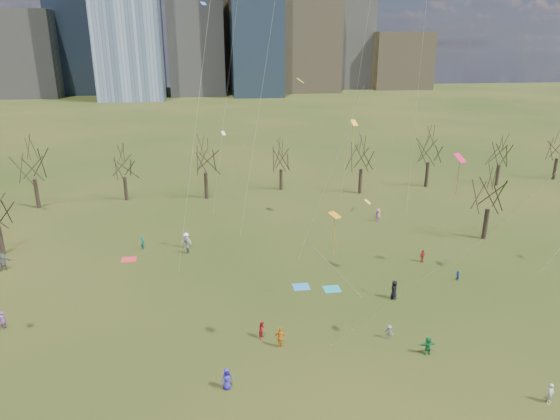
{
  "coord_description": "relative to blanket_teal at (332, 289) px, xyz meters",
  "views": [
    {
      "loc": [
        -7.16,
        -33.85,
        22.53
      ],
      "look_at": [
        0.0,
        12.0,
        7.0
      ],
      "focal_mm": 32.0,
      "sensor_mm": 36.0,
      "label": 1
    }
  ],
  "objects": [
    {
      "name": "blanket_crimson",
      "position": [
        -20.28,
        10.16,
        0.0
      ],
      "size": [
        1.6,
        1.5,
        0.03
      ],
      "primitive_type": "cube",
      "color": "red",
      "rests_on": "ground"
    },
    {
      "name": "kites_airborne",
      "position": [
        0.58,
        5.53,
        14.21
      ],
      "size": [
        60.69,
        47.24,
        34.42
      ],
      "color": "orange",
      "rests_on": "ground"
    },
    {
      "name": "person_11",
      "position": [
        -32.82,
        9.45,
        0.94
      ],
      "size": [
        1.84,
        1.31,
        1.92
      ],
      "primitive_type": "imported",
      "rotation": [
        0.0,
        0.0,
        0.47
      ],
      "color": "#5A5A5E",
      "rests_on": "ground"
    },
    {
      "name": "downtown_skyline",
      "position": [
        -6.89,
        202.58,
        38.99
      ],
      "size": [
        212.5,
        78.0,
        118.0
      ],
      "color": "slate",
      "rests_on": "ground"
    },
    {
      "name": "person_5",
      "position": [
        4.52,
        -11.44,
        0.74
      ],
      "size": [
        1.4,
        0.47,
        1.5
      ],
      "primitive_type": "imported",
      "rotation": [
        0.0,
        0.0,
        3.16
      ],
      "color": "#1B7D3D",
      "rests_on": "ground"
    },
    {
      "name": "blanket_teal",
      "position": [
        0.0,
        0.0,
        0.0
      ],
      "size": [
        1.6,
        1.5,
        0.03
      ],
      "primitive_type": "cube",
      "color": "teal",
      "rests_on": "ground"
    },
    {
      "name": "person_10",
      "position": [
        11.27,
        4.67,
        0.69
      ],
      "size": [
        0.89,
        0.73,
        1.42
      ],
      "primitive_type": "imported",
      "rotation": [
        0.0,
        0.0,
        0.55
      ],
      "color": "red",
      "rests_on": "ground"
    },
    {
      "name": "person_13",
      "position": [
        -19.03,
        12.97,
        0.81
      ],
      "size": [
        0.68,
        0.72,
        1.65
      ],
      "primitive_type": "imported",
      "rotation": [
        0.0,
        0.0,
        2.23
      ],
      "color": "#1A7567",
      "rests_on": "ground"
    },
    {
      "name": "bare_tree_row",
      "position": [
        -4.54,
        29.16,
        6.1
      ],
      "size": [
        113.04,
        29.8,
        9.5
      ],
      "color": "black",
      "rests_on": "ground"
    },
    {
      "name": "person_12",
      "position": [
        11.54,
        19.32,
        0.66
      ],
      "size": [
        0.58,
        0.74,
        1.34
      ],
      "primitive_type": "imported",
      "rotation": [
        0.0,
        0.0,
        1.32
      ],
      "color": "gold",
      "rests_on": "ground"
    },
    {
      "name": "person_14",
      "position": [
        -14.07,
        10.97,
        0.84
      ],
      "size": [
        0.9,
        1.01,
        1.72
      ],
      "primitive_type": "imported",
      "rotation": [
        0.0,
        0.0,
        4.36
      ],
      "color": "slate",
      "rests_on": "ground"
    },
    {
      "name": "blanket_navy",
      "position": [
        -2.83,
        0.92,
        0.0
      ],
      "size": [
        1.6,
        1.5,
        0.03
      ],
      "primitive_type": "cube",
      "color": "#2975C0",
      "rests_on": "ground"
    },
    {
      "name": "ground",
      "position": [
        -4.45,
        -8.06,
        -0.01
      ],
      "size": [
        500.0,
        500.0,
        0.0
      ],
      "primitive_type": "plane",
      "color": "black",
      "rests_on": "ground"
    },
    {
      "name": "person_9",
      "position": [
        -14.07,
        12.48,
        0.92
      ],
      "size": [
        1.39,
        1.12,
        1.88
      ],
      "primitive_type": "imported",
      "rotation": [
        0.0,
        0.0,
        5.88
      ],
      "color": "white",
      "rests_on": "ground"
    },
    {
      "name": "person_0",
      "position": [
        -10.79,
        -13.12,
        0.78
      ],
      "size": [
        0.87,
        0.66,
        1.59
      ],
      "primitive_type": "imported",
      "rotation": [
        0.0,
        0.0,
        0.22
      ],
      "color": "#2E24A0",
      "rests_on": "ground"
    },
    {
      "name": "person_2",
      "position": [
        -7.63,
        -7.27,
        0.72
      ],
      "size": [
        0.85,
        0.91,
        1.48
      ],
      "primitive_type": "imported",
      "rotation": [
        0.0,
        0.0,
        1.02
      ],
      "color": "#B31922",
      "rests_on": "ground"
    },
    {
      "name": "person_1",
      "position": [
        10.14,
        -17.81,
        0.71
      ],
      "size": [
        0.63,
        0.56,
        1.46
      ],
      "primitive_type": "imported",
      "rotation": [
        0.0,
        0.0,
        0.51
      ],
      "color": "silver",
      "rests_on": "ground"
    },
    {
      "name": "person_7",
      "position": [
        -28.72,
        -2.63,
        0.79
      ],
      "size": [
        0.61,
        0.7,
        1.6
      ],
      "primitive_type": "imported",
      "rotation": [
        0.0,
        0.0,
        4.22
      ],
      "color": "#734891",
      "rests_on": "ground"
    },
    {
      "name": "person_8",
      "position": [
        12.88,
        -0.09,
        0.5
      ],
      "size": [
        0.46,
        0.55,
        1.03
      ],
      "primitive_type": "imported",
      "rotation": [
        0.0,
        0.0,
        4.85
      ],
      "color": "#233997",
      "rests_on": "ground"
    },
    {
      "name": "person_3",
      "position": [
        2.39,
        -8.9,
        0.58
      ],
      "size": [
        0.85,
        0.86,
        1.19
      ],
      "primitive_type": "imported",
      "rotation": [
        0.0,
        0.0,
        2.33
      ],
      "color": "slate",
      "rests_on": "ground"
    },
    {
      "name": "person_6",
      "position": [
        5.2,
        -2.71,
        0.91
      ],
      "size": [
        0.9,
        1.06,
        1.85
      ],
      "primitive_type": "imported",
      "rotation": [
        0.0,
        0.0,
        4.3
      ],
      "color": "black",
      "rests_on": "ground"
    },
    {
      "name": "person_15",
      "position": [
        10.88,
        17.87,
        0.83
      ],
      "size": [
        0.7,
        1.13,
        1.69
      ],
      "primitive_type": "imported",
      "rotation": [
        0.0,
        0.0,
        1.64
      ],
      "color": "#8C4C99",
      "rests_on": "ground"
    },
    {
      "name": "person_4",
      "position": [
        -6.4,
        -8.78,
        0.84
      ],
      "size": [
        1.09,
        0.7,
        1.72
      ],
      "primitive_type": "imported",
      "rotation": [
        0.0,
        0.0,
        2.84
      ],
      "color": "orange",
      "rests_on": "ground"
    }
  ]
}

